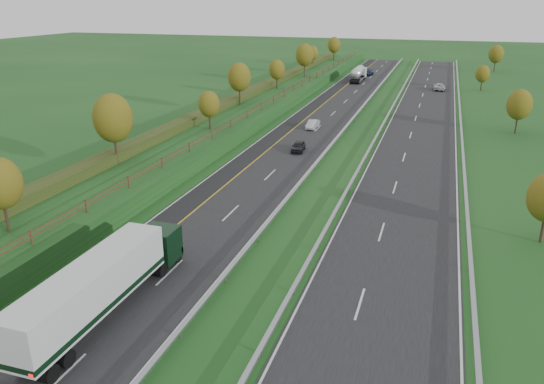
# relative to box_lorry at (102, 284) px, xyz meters

# --- Properties ---
(ground) EXTENTS (400.00, 400.00, 0.00)m
(ground) POSITION_rel_box_lorry_xyz_m (7.89, 50.28, -2.33)
(ground) COLOR #184419
(ground) RESTS_ON ground
(near_carriageway) EXTENTS (10.50, 200.00, 0.04)m
(near_carriageway) POSITION_rel_box_lorry_xyz_m (-0.11, 55.28, -2.31)
(near_carriageway) COLOR black
(near_carriageway) RESTS_ON ground
(far_carriageway) EXTENTS (10.50, 200.00, 0.04)m
(far_carriageway) POSITION_rel_box_lorry_xyz_m (16.39, 55.28, -2.31)
(far_carriageway) COLOR black
(far_carriageway) RESTS_ON ground
(hard_shoulder) EXTENTS (3.00, 200.00, 0.04)m
(hard_shoulder) POSITION_rel_box_lorry_xyz_m (-3.86, 55.28, -2.31)
(hard_shoulder) COLOR black
(hard_shoulder) RESTS_ON ground
(lane_markings) EXTENTS (26.75, 200.00, 0.01)m
(lane_markings) POSITION_rel_box_lorry_xyz_m (6.29, 55.16, -2.28)
(lane_markings) COLOR silver
(lane_markings) RESTS_ON near_carriageway
(embankment_left) EXTENTS (12.00, 200.00, 2.00)m
(embankment_left) POSITION_rel_box_lorry_xyz_m (-13.11, 55.28, -1.33)
(embankment_left) COLOR #184419
(embankment_left) RESTS_ON ground
(hedge_left) EXTENTS (2.20, 180.00, 1.10)m
(hedge_left) POSITION_rel_box_lorry_xyz_m (-15.11, 55.28, 0.22)
(hedge_left) COLOR #253515
(hedge_left) RESTS_ON embankment_left
(fence_left) EXTENTS (0.12, 189.06, 1.20)m
(fence_left) POSITION_rel_box_lorry_xyz_m (-8.61, 54.87, 0.40)
(fence_left) COLOR #422B19
(fence_left) RESTS_ON embankment_left
(median_barrier_near) EXTENTS (0.32, 200.00, 0.71)m
(median_barrier_near) POSITION_rel_box_lorry_xyz_m (5.59, 55.28, -1.72)
(median_barrier_near) COLOR #93969B
(median_barrier_near) RESTS_ON ground
(median_barrier_far) EXTENTS (0.32, 200.00, 0.71)m
(median_barrier_far) POSITION_rel_box_lorry_xyz_m (10.69, 55.28, -1.72)
(median_barrier_far) COLOR #93969B
(median_barrier_far) RESTS_ON ground
(outer_barrier_far) EXTENTS (0.32, 200.00, 0.71)m
(outer_barrier_far) POSITION_rel_box_lorry_xyz_m (22.19, 55.28, -1.71)
(outer_barrier_far) COLOR #93969B
(outer_barrier_far) RESTS_ON ground
(trees_left) EXTENTS (6.64, 164.30, 7.66)m
(trees_left) POSITION_rel_box_lorry_xyz_m (-12.75, 51.91, 4.04)
(trees_left) COLOR #2D2116
(trees_left) RESTS_ON embankment_left
(trees_far) EXTENTS (8.45, 118.60, 7.12)m
(trees_far) POSITION_rel_box_lorry_xyz_m (29.69, 84.49, 1.92)
(trees_far) COLOR #2D2116
(trees_far) RESTS_ON ground
(box_lorry) EXTENTS (2.58, 16.28, 4.06)m
(box_lorry) POSITION_rel_box_lorry_xyz_m (0.00, 0.00, 0.00)
(box_lorry) COLOR black
(box_lorry) RESTS_ON near_carriageway
(road_tanker) EXTENTS (2.40, 11.22, 3.46)m
(road_tanker) POSITION_rel_box_lorry_xyz_m (-0.83, 105.89, -0.47)
(road_tanker) COLOR silver
(road_tanker) RESTS_ON near_carriageway
(car_dark_near) EXTENTS (1.85, 3.92, 1.30)m
(car_dark_near) POSITION_rel_box_lorry_xyz_m (1.63, 40.88, -1.64)
(car_dark_near) COLOR black
(car_dark_near) RESTS_ON near_carriageway
(car_silver_mid) EXTENTS (1.48, 3.95, 1.29)m
(car_silver_mid) POSITION_rel_box_lorry_xyz_m (0.36, 54.14, -1.65)
(car_silver_mid) COLOR #B9B9BE
(car_silver_mid) RESTS_ON near_carriageway
(car_small_far) EXTENTS (2.19, 4.77, 1.35)m
(car_small_far) POSITION_rel_box_lorry_xyz_m (0.19, 116.73, -1.61)
(car_small_far) COLOR #141F3F
(car_small_far) RESTS_ON near_carriageway
(car_oncoming) EXTENTS (2.59, 5.31, 1.46)m
(car_oncoming) POSITION_rel_box_lorry_xyz_m (18.20, 97.97, -1.56)
(car_oncoming) COLOR silver
(car_oncoming) RESTS_ON far_carriageway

